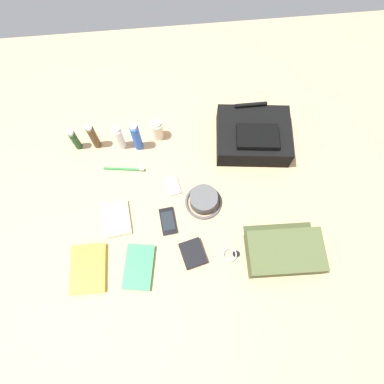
% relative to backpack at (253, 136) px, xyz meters
% --- Properties ---
extents(ground_plane, '(2.64, 2.02, 0.02)m').
position_rel_backpack_xyz_m(ground_plane, '(-0.30, -0.24, -0.07)').
color(ground_plane, tan).
rests_on(ground_plane, ground).
extents(backpack, '(0.36, 0.30, 0.14)m').
position_rel_backpack_xyz_m(backpack, '(0.00, 0.00, 0.00)').
color(backpack, black).
rests_on(backpack, ground_plane).
extents(toiletry_pouch, '(0.31, 0.23, 0.08)m').
position_rel_backpack_xyz_m(toiletry_pouch, '(0.04, -0.53, -0.02)').
color(toiletry_pouch, '#47512D').
rests_on(toiletry_pouch, ground_plane).
extents(bucket_hat, '(0.16, 0.16, 0.07)m').
position_rel_backpack_xyz_m(bucket_hat, '(-0.26, -0.28, -0.03)').
color(bucket_hat, '#4D4D4D').
rests_on(bucket_hat, ground_plane).
extents(shampoo_bottle, '(0.03, 0.03, 0.13)m').
position_rel_backpack_xyz_m(shampoo_bottle, '(-0.80, 0.06, 0.00)').
color(shampoo_bottle, '#19471E').
rests_on(shampoo_bottle, ground_plane).
extents(cologne_bottle, '(0.03, 0.03, 0.16)m').
position_rel_backpack_xyz_m(cologne_bottle, '(-0.72, 0.06, 0.02)').
color(cologne_bottle, '#473319').
rests_on(cologne_bottle, ground_plane).
extents(toothpaste_tube, '(0.04, 0.04, 0.15)m').
position_rel_backpack_xyz_m(toothpaste_tube, '(-0.60, 0.04, 0.01)').
color(toothpaste_tube, white).
rests_on(toothpaste_tube, ground_plane).
extents(deodorant_spray, '(0.04, 0.04, 0.17)m').
position_rel_backpack_xyz_m(deodorant_spray, '(-0.52, 0.03, 0.03)').
color(deodorant_spray, blue).
rests_on(deodorant_spray, ground_plane).
extents(lotion_bottle, '(0.05, 0.05, 0.11)m').
position_rel_backpack_xyz_m(lotion_bottle, '(-0.43, 0.08, -0.00)').
color(lotion_bottle, beige).
rests_on(lotion_bottle, ground_plane).
extents(paperback_novel, '(0.14, 0.20, 0.02)m').
position_rel_backpack_xyz_m(paperback_novel, '(-0.75, -0.51, -0.05)').
color(paperback_novel, yellow).
rests_on(paperback_novel, ground_plane).
extents(travel_guidebook, '(0.14, 0.20, 0.02)m').
position_rel_backpack_xyz_m(travel_guidebook, '(-0.55, -0.53, -0.05)').
color(travel_guidebook, '#2D934C').
rests_on(travel_guidebook, ground_plane).
extents(cell_phone, '(0.07, 0.12, 0.01)m').
position_rel_backpack_xyz_m(cell_phone, '(-0.42, -0.35, -0.05)').
color(cell_phone, black).
rests_on(cell_phone, ground_plane).
extents(media_player, '(0.06, 0.09, 0.01)m').
position_rel_backpack_xyz_m(media_player, '(-0.38, -0.19, -0.05)').
color(media_player, '#B7B7BC').
rests_on(media_player, ground_plane).
extents(wristwatch, '(0.07, 0.06, 0.01)m').
position_rel_backpack_xyz_m(wristwatch, '(-0.17, -0.51, -0.05)').
color(wristwatch, '#99999E').
rests_on(wristwatch, ground_plane).
extents(toothbrush, '(0.19, 0.04, 0.02)m').
position_rel_backpack_xyz_m(toothbrush, '(-0.59, -0.08, -0.05)').
color(toothbrush, '#198C33').
rests_on(toothbrush, ground_plane).
extents(wallet, '(0.11, 0.13, 0.02)m').
position_rel_backpack_xyz_m(wallet, '(-0.33, -0.50, -0.05)').
color(wallet, black).
rests_on(wallet, ground_plane).
extents(notepad, '(0.12, 0.16, 0.02)m').
position_rel_backpack_xyz_m(notepad, '(-0.63, -0.32, -0.05)').
color(notepad, beige).
rests_on(notepad, ground_plane).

